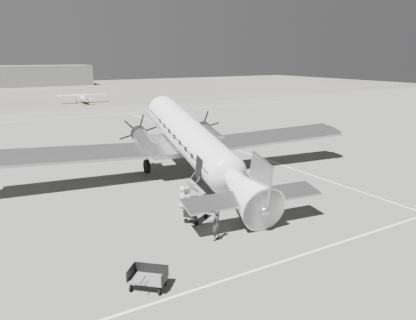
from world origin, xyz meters
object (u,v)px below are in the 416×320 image
(light_plane_right, at_px, (82,98))
(ramp_agent, at_px, (188,200))
(dc3_airliner, at_px, (195,145))
(hangar_main, at_px, (23,76))
(passenger, at_px, (183,197))
(baggage_cart_near, at_px, (196,214))
(ground_crew, at_px, (216,225))
(baggage_cart_far, at_px, (148,278))

(light_plane_right, relative_size, ramp_agent, 5.60)
(dc3_airliner, bearing_deg, ramp_agent, -115.34)
(hangar_main, relative_size, passenger, 28.88)
(baggage_cart_near, bearing_deg, ground_crew, -129.62)
(dc3_airliner, relative_size, baggage_cart_far, 18.81)
(hangar_main, xyz_separation_m, baggage_cart_far, (-11.23, -132.87, -2.84))
(baggage_cart_far, relative_size, ground_crew, 0.94)
(light_plane_right, bearing_deg, ramp_agent, -93.65)
(dc3_airliner, distance_m, light_plane_right, 60.29)
(ground_crew, distance_m, ramp_agent, 4.22)
(ground_crew, distance_m, passenger, 5.24)
(ground_crew, xyz_separation_m, passenger, (0.66, 5.19, -0.14))
(baggage_cart_far, relative_size, passenger, 1.13)
(light_plane_right, relative_size, baggage_cart_near, 6.37)
(light_plane_right, height_order, baggage_cart_near, light_plane_right)
(baggage_cart_near, distance_m, passenger, 2.38)
(dc3_airliner, distance_m, baggage_cart_near, 8.21)
(baggage_cart_near, relative_size, baggage_cart_far, 0.95)
(baggage_cart_far, xyz_separation_m, ground_crew, (4.94, 2.51, 0.41))
(ground_crew, xyz_separation_m, ramp_agent, (0.54, 4.19, 0.02))
(dc3_airliner, bearing_deg, baggage_cart_near, -111.12)
(baggage_cart_far, xyz_separation_m, ramp_agent, (5.48, 6.69, 0.42))
(hangar_main, distance_m, dc3_airliner, 120.65)
(dc3_airliner, bearing_deg, light_plane_right, 91.42)
(baggage_cart_near, xyz_separation_m, ramp_agent, (0.17, 1.33, 0.45))
(hangar_main, bearing_deg, passenger, -92.57)
(light_plane_right, bearing_deg, baggage_cart_near, -93.63)
(dc3_airliner, height_order, light_plane_right, dc3_airliner)
(light_plane_right, distance_m, ramp_agent, 66.20)
(hangar_main, height_order, ground_crew, hangar_main)
(baggage_cart_near, xyz_separation_m, ground_crew, (-0.37, -2.85, 0.43))
(hangar_main, relative_size, ground_crew, 24.08)
(ground_crew, height_order, ramp_agent, ramp_agent)
(baggage_cart_near, height_order, ramp_agent, ramp_agent)
(light_plane_right, bearing_deg, ground_crew, -93.58)
(ground_crew, bearing_deg, baggage_cart_far, 4.95)
(light_plane_right, relative_size, ground_crew, 5.70)
(ramp_agent, bearing_deg, baggage_cart_far, 161.66)
(dc3_airliner, relative_size, ground_crew, 17.77)
(ramp_agent, xyz_separation_m, passenger, (0.13, 1.01, -0.16))
(dc3_airliner, relative_size, baggage_cart_near, 19.85)
(baggage_cart_far, bearing_deg, ground_crew, 68.95)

